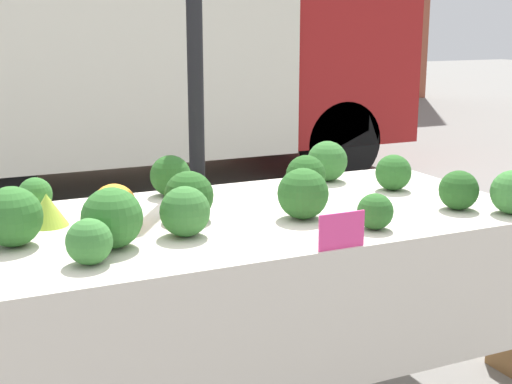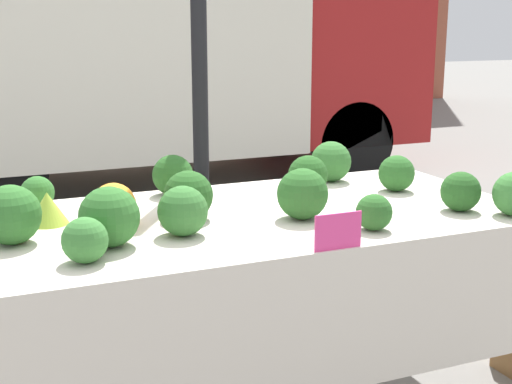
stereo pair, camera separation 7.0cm
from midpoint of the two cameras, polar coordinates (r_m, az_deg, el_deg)
The scene contains 19 objects.
tent_pole at distance 3.16m, azimuth -3.87°, elevation 8.53°, with size 0.07×0.07×2.45m.
parked_truck at distance 6.78m, azimuth -8.51°, elevation 13.05°, with size 4.74×2.03×2.76m.
market_table at distance 2.55m, azimuth 1.38°, elevation -4.05°, with size 1.97×0.99×0.82m.
orange_cauliflower at distance 2.43m, azimuth -10.52°, elevation -1.07°, with size 0.15×0.15×0.15m.
romanesco_head at distance 2.53m, azimuth -15.57°, elevation -1.26°, with size 0.14×0.14×0.11m.
broccoli_head_0 at distance 2.10m, azimuth -12.60°, elevation -3.79°, with size 0.13×0.13×0.13m.
broccoli_head_1 at distance 2.31m, azimuth -5.02°, elevation -1.53°, with size 0.16×0.16×0.16m.
broccoli_head_2 at distance 2.32m, azimuth -18.21°, elevation -1.75°, with size 0.19×0.19×0.19m.
broccoli_head_3 at distance 2.49m, azimuth -4.63°, elevation -0.27°, with size 0.17×0.17×0.17m.
broccoli_head_4 at distance 2.74m, azimuth -16.39°, elevation -0.06°, with size 0.12×0.12×0.12m.
broccoli_head_5 at distance 2.22m, azimuth -10.78°, elevation -1.98°, with size 0.19×0.19×0.19m.
broccoli_head_6 at distance 3.10m, azimuth 6.66°, elevation 2.44°, with size 0.17×0.17×0.17m.
broccoli_head_7 at distance 2.50m, azimuth 4.54°, elevation -0.16°, with size 0.18×0.18×0.18m.
broccoli_head_8 at distance 2.71m, azimuth 16.77°, elevation 0.03°, with size 0.15×0.15×0.15m.
broccoli_head_9 at distance 2.97m, azimuth 11.84°, elevation 1.47°, with size 0.15×0.15×0.15m.
broccoli_head_10 at distance 2.40m, azimuth 10.25°, elevation -1.62°, with size 0.12×0.12×0.12m.
broccoli_head_11 at distance 2.85m, azimuth -5.98°, elevation 1.35°, with size 0.16×0.16×0.16m.
broccoli_head_13 at distance 2.85m, azimuth 4.87°, elevation 1.34°, with size 0.16×0.16×0.16m.
price_sign at distance 2.18m, azimuth 7.50°, elevation -3.14°, with size 0.16×0.01×0.11m.
Camera 2 is at (-0.97, -2.29, 1.50)m, focal length 50.00 mm.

